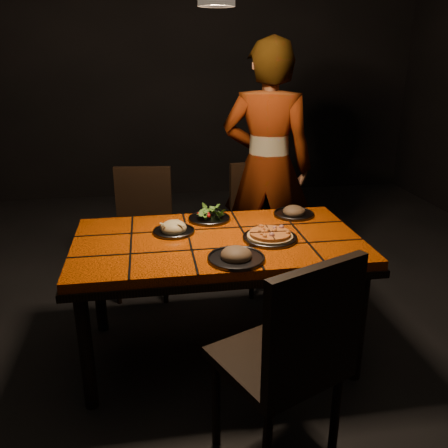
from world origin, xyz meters
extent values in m
cube|color=black|center=(0.00, 0.00, -0.02)|extent=(6.00, 7.00, 0.04)
cube|color=black|center=(0.00, 3.50, 1.50)|extent=(6.00, 0.04, 3.00)
cube|color=#DC4E06|center=(0.00, 0.00, 0.72)|extent=(1.60, 0.90, 0.05)
cube|color=black|center=(0.00, 0.00, 0.68)|extent=(1.62, 0.92, 0.04)
cylinder|color=black|center=(-0.72, -0.37, 0.33)|extent=(0.07, 0.07, 0.66)
cylinder|color=black|center=(0.72, -0.37, 0.33)|extent=(0.07, 0.07, 0.66)
cylinder|color=black|center=(-0.72, 0.37, 0.33)|extent=(0.07, 0.07, 0.66)
cylinder|color=black|center=(0.72, 0.37, 0.33)|extent=(0.07, 0.07, 0.66)
cube|color=black|center=(0.13, -0.81, 0.50)|extent=(0.61, 0.61, 0.04)
cube|color=black|center=(0.22, -1.00, 0.77)|extent=(0.44, 0.23, 0.51)
cylinder|color=black|center=(0.23, -0.56, 0.24)|extent=(0.04, 0.04, 0.47)
cylinder|color=black|center=(-0.12, -0.72, 0.24)|extent=(0.04, 0.04, 0.47)
cylinder|color=black|center=(0.38, -0.91, 0.24)|extent=(0.04, 0.04, 0.47)
cube|color=black|center=(-0.44, 0.85, 0.45)|extent=(0.47, 0.47, 0.04)
cube|color=black|center=(-0.41, 1.04, 0.70)|extent=(0.42, 0.09, 0.46)
cylinder|color=black|center=(-0.63, 0.70, 0.22)|extent=(0.04, 0.04, 0.43)
cylinder|color=black|center=(-0.29, 0.66, 0.22)|extent=(0.04, 0.04, 0.43)
cylinder|color=black|center=(-0.58, 1.04, 0.22)|extent=(0.04, 0.04, 0.43)
cylinder|color=black|center=(-0.24, 1.00, 0.22)|extent=(0.04, 0.04, 0.43)
cube|color=black|center=(0.49, 0.82, 0.46)|extent=(0.49, 0.49, 0.04)
cube|color=black|center=(0.46, 1.01, 0.71)|extent=(0.43, 0.11, 0.47)
cylinder|color=black|center=(0.35, 0.62, 0.22)|extent=(0.04, 0.04, 0.44)
cylinder|color=black|center=(0.69, 0.68, 0.22)|extent=(0.04, 0.04, 0.44)
cylinder|color=black|center=(0.29, 0.96, 0.22)|extent=(0.04, 0.04, 0.44)
cylinder|color=black|center=(0.63, 1.02, 0.22)|extent=(0.04, 0.04, 0.44)
imported|color=brown|center=(0.52, 0.93, 0.92)|extent=(0.78, 0.64, 1.85)
cylinder|color=#38393E|center=(0.29, -0.07, 0.76)|extent=(0.30, 0.30, 0.01)
torus|color=#38393E|center=(0.29, -0.07, 0.76)|extent=(0.31, 0.31, 0.01)
cylinder|color=tan|center=(0.29, -0.07, 0.77)|extent=(0.26, 0.26, 0.01)
cylinder|color=orange|center=(0.29, -0.07, 0.78)|extent=(0.24, 0.24, 0.02)
cylinder|color=#38393E|center=(-0.24, 0.12, 0.76)|extent=(0.24, 0.24, 0.01)
torus|color=#38393E|center=(-0.24, 0.12, 0.76)|extent=(0.24, 0.24, 0.01)
ellipsoid|color=#CBB586|center=(-0.24, 0.12, 0.78)|extent=(0.14, 0.14, 0.08)
cylinder|color=#38393E|center=(-0.01, 0.31, 0.76)|extent=(0.26, 0.26, 0.01)
torus|color=#38393E|center=(-0.01, 0.31, 0.76)|extent=(0.26, 0.26, 0.01)
cylinder|color=#38393E|center=(0.05, -0.31, 0.76)|extent=(0.29, 0.29, 0.01)
torus|color=#38393E|center=(0.05, -0.31, 0.76)|extent=(0.29, 0.29, 0.01)
ellipsoid|color=brown|center=(0.05, -0.31, 0.79)|extent=(0.17, 0.17, 0.10)
cylinder|color=#38393E|center=(0.54, 0.31, 0.76)|extent=(0.26, 0.26, 0.01)
torus|color=#38393E|center=(0.54, 0.31, 0.76)|extent=(0.26, 0.26, 0.01)
ellipsoid|color=brown|center=(0.54, 0.31, 0.78)|extent=(0.15, 0.15, 0.08)
camera|label=1|loc=(-0.36, -2.45, 1.74)|focal=38.00mm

